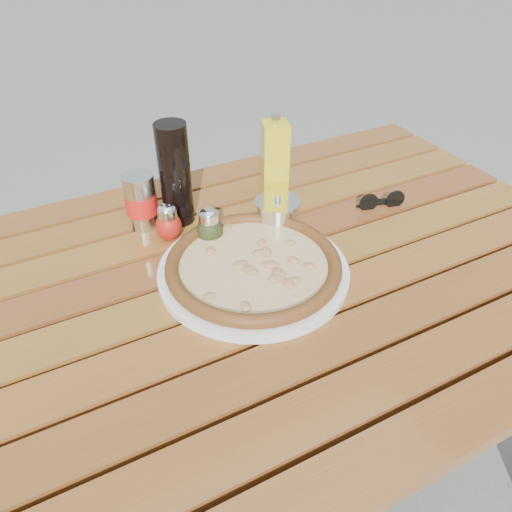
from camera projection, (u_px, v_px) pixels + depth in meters
name	position (u px, v px, depth m)	size (l,w,h in m)	color
ground	(259.00, 480.00, 1.40)	(60.00, 60.00, 0.00)	slate
table	(261.00, 304.00, 0.99)	(1.40, 0.90, 0.75)	#3D240D
plate	(253.00, 271.00, 0.94)	(0.36, 0.36, 0.01)	white
pizza	(253.00, 264.00, 0.93)	(0.37, 0.37, 0.03)	beige
pepper_shaker	(168.00, 223.00, 1.02)	(0.07, 0.07, 0.08)	red
oregano_shaker	(209.00, 227.00, 1.00)	(0.06, 0.06, 0.08)	#323A17
dark_bottle	(175.00, 174.00, 1.03)	(0.07, 0.07, 0.22)	black
soda_can	(141.00, 201.00, 1.04)	(0.08, 0.08, 0.12)	silver
olive_oil_cruet	(275.00, 163.00, 1.10)	(0.07, 0.07, 0.21)	gold
parmesan_tin	(277.00, 212.00, 1.06)	(0.11, 0.11, 0.07)	silver
sunglasses	(381.00, 201.00, 1.13)	(0.11, 0.04, 0.04)	black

